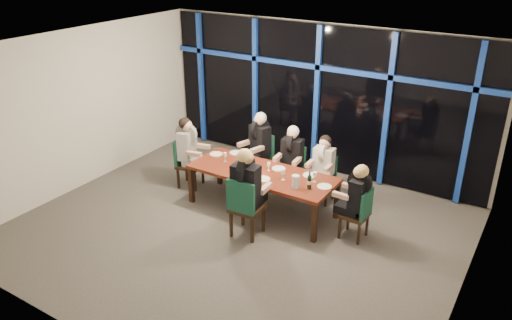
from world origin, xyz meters
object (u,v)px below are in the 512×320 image
Objects in this scene: diner_far_mid at (292,151)px; chair_near_mid at (244,205)px; chair_end_right at (360,212)px; diner_near_mid at (247,179)px; diner_end_left at (188,143)px; chair_far_mid at (293,167)px; diner_far_left at (258,137)px; diner_end_right at (357,190)px; chair_far_right at (324,175)px; dining_table at (262,175)px; diner_far_right at (323,159)px; chair_far_left at (262,154)px; chair_end_left at (186,160)px; wine_bottle at (309,182)px; water_pitcher at (296,182)px.

chair_near_mid is at bearing -92.26° from diner_far_mid.
chair_end_right is 0.87× the size of diner_near_mid.
diner_end_left reaches higher than diner_far_mid.
diner_far_left is at bearing 169.51° from chair_far_mid.
chair_far_mid is at bearing 11.88° from diner_far_left.
diner_end_right is at bearing -90.00° from chair_end_right.
diner_end_left is (-2.43, -0.88, 0.43)m from chair_far_right.
dining_table is 1.69m from diner_end_left.
diner_far_left is at bearing 174.22° from diner_far_right.
diner_end_left is at bearing -88.31° from chair_end_right.
chair_far_left is 0.89m from diner_far_mid.
diner_far_mid is at bearing -80.61° from chair_end_left.
chair_far_mid is 0.63m from chair_far_right.
diner_far_left is 0.92× the size of diner_near_mid.
diner_far_left reaches higher than wine_bottle.
chair_far_mid is 1.85m from diner_end_right.
chair_near_mid is 1.11m from wine_bottle.
chair_near_mid is 0.42m from diner_near_mid.
diner_near_mid reaches higher than chair_end_left.
chair_far_left is at bearing 143.94° from wine_bottle.
chair_far_right is at bearing 101.60° from wine_bottle.
chair_end_right is 1.05× the size of diner_far_right.
diner_far_mid is at bearing -90.00° from chair_far_mid.
diner_end_right is (-0.08, 0.00, 0.36)m from chair_end_right.
diner_far_mid is (0.81, -0.15, -0.04)m from diner_far_left.
chair_far_mid is at bearing 129.42° from wine_bottle.
chair_far_right is 0.85× the size of diner_near_mid.
dining_table is 11.67× the size of water_pitcher.
diner_far_mid is 0.96× the size of diner_end_left.
diner_end_right reaches higher than chair_far_mid.
chair_near_mid is (0.87, -1.95, 0.05)m from chair_far_left.
diner_end_left is (-1.80, -0.83, 0.40)m from chair_far_mid.
chair_end_right is at bearing -5.35° from chair_far_left.
diner_near_mid is at bearing -46.15° from diner_far_left.
diner_near_mid is 3.31× the size of wine_bottle.
diner_end_right is 1.73m from diner_near_mid.
diner_near_mid is (0.21, -0.81, 0.32)m from dining_table.
chair_end_right is at bearing 0.71° from dining_table.
water_pitcher is (0.64, -1.04, -0.02)m from diner_far_mid.
dining_table is 1.16m from diner_far_right.
chair_end_left is 0.94× the size of diner_near_mid.
dining_table is 0.92m from chair_far_mid.
diner_far_mid reaches higher than diner_far_right.
water_pitcher is at bearing -90.62° from chair_far_right.
diner_end_right is (2.37, -1.02, 0.31)m from chair_far_left.
chair_near_mid is at bearing -76.26° from dining_table.
diner_near_mid reaches higher than diner_far_mid.
chair_far_left is 0.80m from chair_far_mid.
chair_far_right is at bearing 90.00° from diner_far_right.
wine_bottle is (0.75, 0.76, 0.28)m from chair_near_mid.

